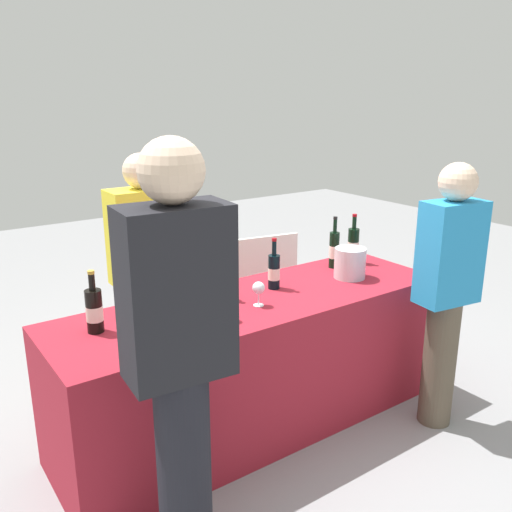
# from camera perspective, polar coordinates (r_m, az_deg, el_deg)

# --- Properties ---
(ground_plane) EXTENTS (12.00, 12.00, 0.00)m
(ground_plane) POSITION_cam_1_polar(r_m,az_deg,el_deg) (3.43, 0.00, -16.91)
(ground_plane) COLOR gray
(tasting_table) EXTENTS (2.31, 0.71, 0.79)m
(tasting_table) POSITION_cam_1_polar(r_m,az_deg,el_deg) (3.23, 0.00, -11.05)
(tasting_table) COLOR maroon
(tasting_table) RESTS_ON ground_plane
(wine_bottle_0) EXTENTS (0.08, 0.08, 0.31)m
(wine_bottle_0) POSITION_cam_1_polar(r_m,az_deg,el_deg) (2.73, -16.43, -5.42)
(wine_bottle_0) COLOR black
(wine_bottle_0) RESTS_ON tasting_table
(wine_bottle_1) EXTENTS (0.07, 0.07, 0.30)m
(wine_bottle_1) POSITION_cam_1_polar(r_m,az_deg,el_deg) (2.89, -12.68, -3.96)
(wine_bottle_1) COLOR black
(wine_bottle_1) RESTS_ON tasting_table
(wine_bottle_2) EXTENTS (0.08, 0.08, 0.33)m
(wine_bottle_2) POSITION_cam_1_polar(r_m,az_deg,el_deg) (2.97, -6.85, -2.85)
(wine_bottle_2) COLOR black
(wine_bottle_2) RESTS_ON tasting_table
(wine_bottle_3) EXTENTS (0.08, 0.08, 0.31)m
(wine_bottle_3) POSITION_cam_1_polar(r_m,az_deg,el_deg) (3.04, -3.93, -2.50)
(wine_bottle_3) COLOR black
(wine_bottle_3) RESTS_ON tasting_table
(wine_bottle_4) EXTENTS (0.07, 0.07, 0.30)m
(wine_bottle_4) POSITION_cam_1_polar(r_m,az_deg,el_deg) (3.20, 1.88, -1.57)
(wine_bottle_4) COLOR black
(wine_bottle_4) RESTS_ON tasting_table
(wine_bottle_5) EXTENTS (0.07, 0.07, 0.34)m
(wine_bottle_5) POSITION_cam_1_polar(r_m,az_deg,el_deg) (3.61, 8.11, 0.69)
(wine_bottle_5) COLOR black
(wine_bottle_5) RESTS_ON tasting_table
(wine_bottle_6) EXTENTS (0.07, 0.07, 0.33)m
(wine_bottle_6) POSITION_cam_1_polar(r_m,az_deg,el_deg) (3.74, 10.05, 1.11)
(wine_bottle_6) COLOR black
(wine_bottle_6) RESTS_ON tasting_table
(wine_glass_0) EXTENTS (0.08, 0.08, 0.14)m
(wine_glass_0) POSITION_cam_1_polar(r_m,az_deg,el_deg) (2.70, -7.77, -5.48)
(wine_glass_0) COLOR silver
(wine_glass_0) RESTS_ON tasting_table
(wine_glass_1) EXTENTS (0.07, 0.07, 0.14)m
(wine_glass_1) POSITION_cam_1_polar(r_m,az_deg,el_deg) (2.75, -3.10, -4.80)
(wine_glass_1) COLOR silver
(wine_glass_1) RESTS_ON tasting_table
(wine_glass_2) EXTENTS (0.07, 0.07, 0.14)m
(wine_glass_2) POSITION_cam_1_polar(r_m,az_deg,el_deg) (2.94, 0.27, -3.41)
(wine_glass_2) COLOR silver
(wine_glass_2) RESTS_ON tasting_table
(ice_bucket) EXTENTS (0.19, 0.19, 0.19)m
(ice_bucket) POSITION_cam_1_polar(r_m,az_deg,el_deg) (3.44, 9.72, -0.72)
(ice_bucket) COLOR silver
(ice_bucket) RESTS_ON tasting_table
(server_pouring) EXTENTS (0.41, 0.23, 1.56)m
(server_pouring) POSITION_cam_1_polar(r_m,az_deg,el_deg) (3.45, -11.31, -1.59)
(server_pouring) COLOR #3F3351
(server_pouring) RESTS_ON ground_plane
(guest_0) EXTENTS (0.41, 0.25, 1.76)m
(guest_0) POSITION_cam_1_polar(r_m,az_deg,el_deg) (2.10, -7.98, -9.79)
(guest_0) COLOR black
(guest_0) RESTS_ON ground_plane
(guest_1) EXTENTS (0.37, 0.24, 1.55)m
(guest_1) POSITION_cam_1_polar(r_m,az_deg,el_deg) (3.25, 19.20, -3.10)
(guest_1) COLOR brown
(guest_1) RESTS_ON ground_plane
(menu_board) EXTENTS (0.61, 0.14, 0.83)m
(menu_board) POSITION_cam_1_polar(r_m,az_deg,el_deg) (4.35, 0.57, -3.29)
(menu_board) COLOR white
(menu_board) RESTS_ON ground_plane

